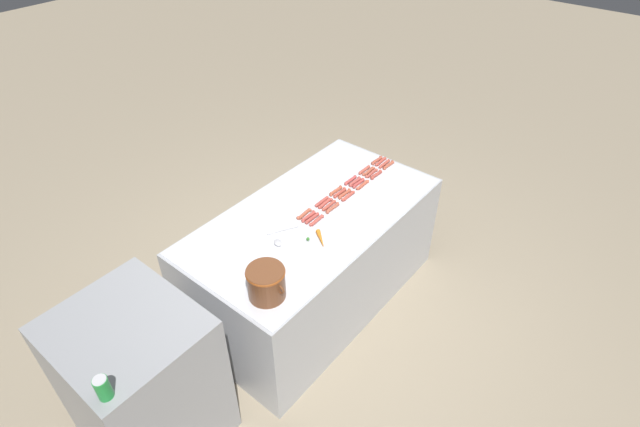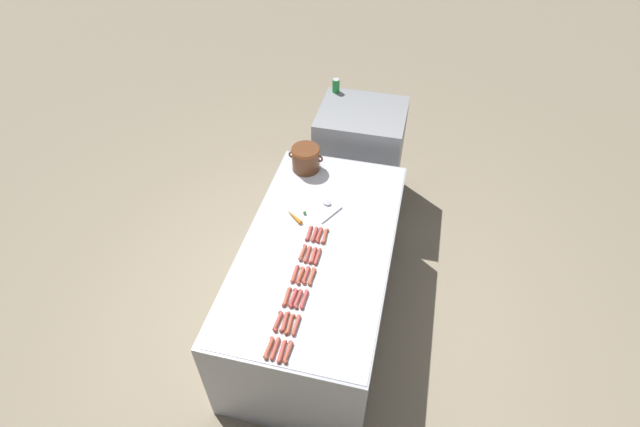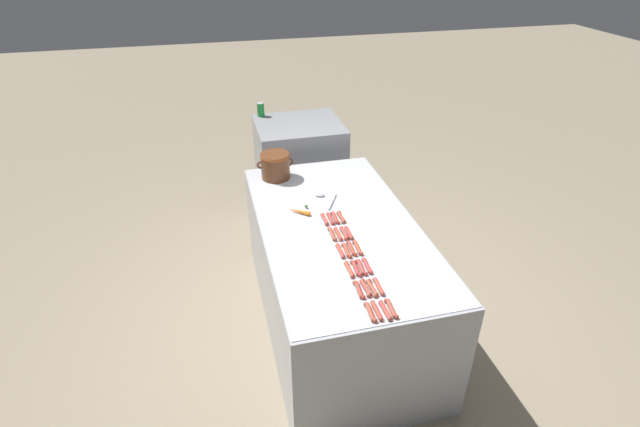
% 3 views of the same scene
% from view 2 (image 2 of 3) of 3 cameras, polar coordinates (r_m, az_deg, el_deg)
% --- Properties ---
extents(ground_plane, '(20.00, 20.00, 0.00)m').
position_cam_2_polar(ground_plane, '(3.93, -0.21, -11.78)').
color(ground_plane, gray).
extents(griddle_counter, '(1.01, 1.91, 0.84)m').
position_cam_2_polar(griddle_counter, '(3.59, -0.22, -8.02)').
color(griddle_counter, '#ADAFB5').
rests_on(griddle_counter, ground_plane).
extents(back_cabinet, '(0.76, 0.68, 0.99)m').
position_cam_2_polar(back_cabinet, '(4.56, 4.73, 6.80)').
color(back_cabinet, '#939599').
rests_on(back_cabinet, ground_plane).
extents(hot_dog_0, '(0.03, 0.15, 0.02)m').
position_cam_2_polar(hot_dog_0, '(2.79, -6.10, -15.63)').
color(hot_dog_0, '#AF5039').
rests_on(hot_dog_0, griddle_counter).
extents(hot_dog_1, '(0.03, 0.15, 0.02)m').
position_cam_2_polar(hot_dog_1, '(2.88, -5.03, -12.67)').
color(hot_dog_1, '#AB463A').
rests_on(hot_dog_1, griddle_counter).
extents(hot_dog_2, '(0.03, 0.15, 0.02)m').
position_cam_2_polar(hot_dog_2, '(2.97, -3.97, -9.87)').
color(hot_dog_2, '#B95038').
rests_on(hot_dog_2, griddle_counter).
extents(hot_dog_3, '(0.03, 0.15, 0.02)m').
position_cam_2_polar(hot_dog_3, '(3.08, -3.00, -7.19)').
color(hot_dog_3, '#B94A3B').
rests_on(hot_dog_3, griddle_counter).
extents(hot_dog_4, '(0.03, 0.15, 0.02)m').
position_cam_2_polar(hot_dog_4, '(3.19, -2.08, -4.67)').
color(hot_dog_4, '#AB523C').
rests_on(hot_dog_4, griddle_counter).
extents(hot_dog_5, '(0.03, 0.15, 0.02)m').
position_cam_2_polar(hot_dog_5, '(3.31, -1.33, -2.40)').
color(hot_dog_5, '#B44B3F').
rests_on(hot_dog_5, griddle_counter).
extents(hot_dog_6, '(0.02, 0.15, 0.02)m').
position_cam_2_polar(hot_dog_6, '(2.79, -5.36, -15.73)').
color(hot_dog_6, '#B44C3D').
rests_on(hot_dog_6, griddle_counter).
extents(hot_dog_7, '(0.03, 0.15, 0.02)m').
position_cam_2_polar(hot_dog_7, '(2.87, -4.22, -12.74)').
color(hot_dog_7, '#AF4D40').
rests_on(hot_dog_7, griddle_counter).
extents(hot_dog_8, '(0.03, 0.15, 0.02)m').
position_cam_2_polar(hot_dog_8, '(2.96, -3.24, -10.02)').
color(hot_dog_8, '#B7453F').
rests_on(hot_dog_8, griddle_counter).
extents(hot_dog_9, '(0.03, 0.15, 0.02)m').
position_cam_2_polar(hot_dog_9, '(3.07, -2.35, -7.41)').
color(hot_dog_9, '#B15039').
rests_on(hot_dog_9, griddle_counter).
extents(hot_dog_10, '(0.03, 0.15, 0.02)m').
position_cam_2_polar(hot_dog_10, '(3.18, -1.48, -4.87)').
color(hot_dog_10, '#AF4B3C').
rests_on(hot_dog_10, griddle_counter).
extents(hot_dog_11, '(0.03, 0.15, 0.02)m').
position_cam_2_polar(hot_dog_11, '(3.30, -0.66, -2.51)').
color(hot_dog_11, '#AE473E').
rests_on(hot_dog_11, griddle_counter).
extents(hot_dog_12, '(0.03, 0.15, 0.02)m').
position_cam_2_polar(hot_dog_12, '(2.77, -4.62, -16.06)').
color(hot_dog_12, '#B94A3D').
rests_on(hot_dog_12, griddle_counter).
extents(hot_dog_13, '(0.03, 0.15, 0.02)m').
position_cam_2_polar(hot_dog_13, '(2.86, -3.63, -13.03)').
color(hot_dog_13, '#AD523B').
rests_on(hot_dog_13, griddle_counter).
extents(hot_dog_14, '(0.03, 0.15, 0.02)m').
position_cam_2_polar(hot_dog_14, '(2.96, -2.63, -10.11)').
color(hot_dog_14, '#AF4941').
rests_on(hot_dog_14, griddle_counter).
extents(hot_dog_15, '(0.03, 0.15, 0.02)m').
position_cam_2_polar(hot_dog_15, '(3.07, -1.67, -7.36)').
color(hot_dog_15, '#AE4538').
rests_on(hot_dog_15, griddle_counter).
extents(hot_dog_16, '(0.03, 0.15, 0.02)m').
position_cam_2_polar(hot_dog_16, '(3.17, -0.88, -5.02)').
color(hot_dog_16, '#B64A3F').
rests_on(hot_dog_16, griddle_counter).
extents(hot_dog_17, '(0.03, 0.15, 0.02)m').
position_cam_2_polar(hot_dog_17, '(3.29, -0.10, -2.58)').
color(hot_dog_17, '#B2453C').
rests_on(hot_dog_17, griddle_counter).
extents(hot_dog_18, '(0.03, 0.15, 0.02)m').
position_cam_2_polar(hot_dog_18, '(2.77, -3.83, -16.15)').
color(hot_dog_18, '#AD4F3C').
rests_on(hot_dog_18, griddle_counter).
extents(hot_dog_19, '(0.03, 0.15, 0.02)m').
position_cam_2_polar(hot_dog_19, '(2.86, -2.85, -13.13)').
color(hot_dog_19, '#B65141').
rests_on(hot_dog_19, griddle_counter).
extents(hot_dog_20, '(0.03, 0.15, 0.02)m').
position_cam_2_polar(hot_dog_20, '(2.96, -1.89, -10.18)').
color(hot_dog_20, '#B84542').
rests_on(hot_dog_20, griddle_counter).
extents(hot_dog_21, '(0.03, 0.15, 0.02)m').
position_cam_2_polar(hot_dog_21, '(3.06, -0.97, -7.51)').
color(hot_dog_21, '#B15138').
rests_on(hot_dog_21, griddle_counter).
extents(hot_dog_22, '(0.02, 0.15, 0.02)m').
position_cam_2_polar(hot_dog_22, '(3.17, -0.28, -5.15)').
color(hot_dog_22, '#AD483E').
rests_on(hot_dog_22, griddle_counter).
extents(hot_dog_23, '(0.03, 0.15, 0.02)m').
position_cam_2_polar(hot_dog_23, '(3.29, 0.58, -2.73)').
color(hot_dog_23, '#AE533A').
rests_on(hot_dog_23, griddle_counter).
extents(bean_pot, '(0.28, 0.23, 0.20)m').
position_cam_2_polar(bean_pot, '(3.78, -1.71, 6.67)').
color(bean_pot, brown).
rests_on(bean_pot, griddle_counter).
extents(serving_spoon, '(0.16, 0.25, 0.02)m').
position_cam_2_polar(serving_spoon, '(3.50, 1.04, 0.79)').
color(serving_spoon, '#B7B7BC').
rests_on(serving_spoon, griddle_counter).
extents(carrot, '(0.16, 0.13, 0.03)m').
position_cam_2_polar(carrot, '(3.43, -3.07, -0.28)').
color(carrot, orange).
rests_on(carrot, griddle_counter).
extents(soda_can, '(0.07, 0.07, 0.12)m').
position_cam_2_polar(soda_can, '(4.51, 1.91, 15.00)').
color(soda_can, '#1E8C38').
rests_on(soda_can, back_cabinet).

